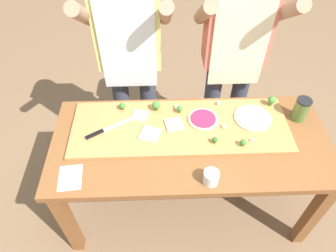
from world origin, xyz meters
The scene contains 24 objects.
ground_plane centered at (0.00, 0.00, 0.00)m, with size 8.00×8.00×0.00m, color brown.
prep_table centered at (0.00, 0.00, 0.64)m, with size 1.63×0.71×0.75m.
cutting_board centered at (-0.06, 0.10, 0.76)m, with size 1.30×0.44×0.02m, color #B27F47.
chefs_knife centered at (-0.51, 0.07, 0.78)m, with size 0.29×0.18×0.02m.
pizza_whole_beet_magenta centered at (0.08, 0.14, 0.78)m, with size 0.19×0.19×0.02m.
pizza_whole_cheese_artichoke centered at (0.39, 0.14, 0.78)m, with size 0.23×0.23×0.02m.
pizza_slice_center centered at (-0.10, 0.10, 0.78)m, with size 0.10×0.10×0.01m, color beige.
pizza_slice_far_left centered at (-0.24, 0.03, 0.78)m, with size 0.11×0.11×0.01m, color beige.
pizza_slice_near_left centered at (-0.30, 0.18, 0.78)m, with size 0.09×0.09×0.01m, color beige.
broccoli_floret_front_right centered at (-0.20, 0.24, 0.81)m, with size 0.05×0.05×0.07m.
broccoli_floret_front_mid centered at (0.13, -0.04, 0.80)m, with size 0.03×0.03×0.04m.
broccoli_floret_back_right centered at (0.28, -0.07, 0.80)m, with size 0.04×0.04×0.05m.
broccoli_floret_center_right centered at (-0.41, 0.25, 0.80)m, with size 0.04×0.04×0.05m.
broccoli_floret_front_left centered at (0.53, 0.25, 0.81)m, with size 0.05×0.05×0.07m.
broccoli_floret_back_left centered at (-0.06, 0.21, 0.80)m, with size 0.04×0.04×0.05m.
cheese_crumble_a centered at (0.20, 0.07, 0.78)m, with size 0.02×0.02×0.02m, color silver.
cheese_crumble_b centered at (0.20, 0.27, 0.78)m, with size 0.02×0.02×0.02m, color silver.
cheese_crumble_c centered at (0.34, -0.04, 0.78)m, with size 0.02×0.02×0.02m, color white.
cheese_crumble_d centered at (-0.08, 0.25, 0.78)m, with size 0.02×0.02×0.02m, color silver.
flour_cup centered at (0.08, -0.28, 0.78)m, with size 0.08×0.08×0.08m.
sauce_jar centered at (0.68, 0.15, 0.83)m, with size 0.09×0.09×0.15m.
recipe_note centered at (-0.66, -0.24, 0.75)m, with size 0.12×0.16×0.00m, color white.
cook_left centered at (-0.36, 0.55, 1.00)m, with size 0.54×0.39×1.67m.
cook_right centered at (0.32, 0.55, 1.00)m, with size 0.54×0.39×1.67m.
Camera 1 is at (-0.17, -1.14, 2.13)m, focal length 32.75 mm.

